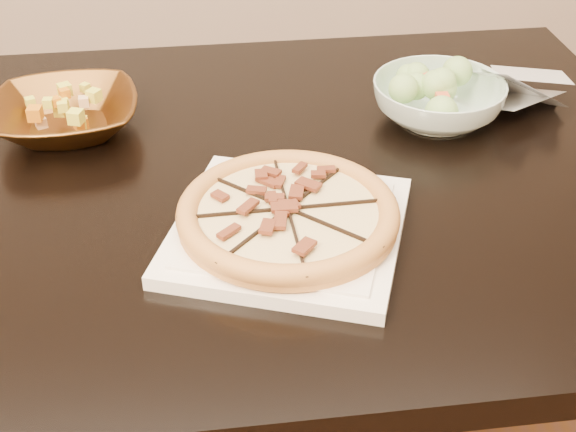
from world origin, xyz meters
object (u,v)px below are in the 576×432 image
at_px(dining_table, 195,237).
at_px(salad_bowl, 438,101).
at_px(plate, 288,229).
at_px(bronze_bowl, 67,115).
at_px(pizza, 288,213).

relative_size(dining_table, salad_bowl, 7.18).
height_order(plate, bronze_bowl, bronze_bowl).
xyz_separation_m(dining_table, plate, (0.12, -0.15, 0.11)).
bearing_deg(salad_bowl, pizza, -131.32).
distance_m(dining_table, plate, 0.22).
bearing_deg(salad_bowl, bronze_bowl, 179.31).
xyz_separation_m(dining_table, salad_bowl, (0.37, 0.13, 0.13)).
distance_m(dining_table, salad_bowl, 0.41).
xyz_separation_m(dining_table, bronze_bowl, (-0.18, 0.14, 0.13)).
bearing_deg(dining_table, bronze_bowl, 142.74).
xyz_separation_m(plate, bronze_bowl, (-0.30, 0.29, 0.02)).
distance_m(dining_table, bronze_bowl, 0.26).
distance_m(pizza, salad_bowl, 0.37).
height_order(pizza, bronze_bowl, bronze_bowl).
xyz_separation_m(dining_table, pizza, (0.12, -0.15, 0.14)).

